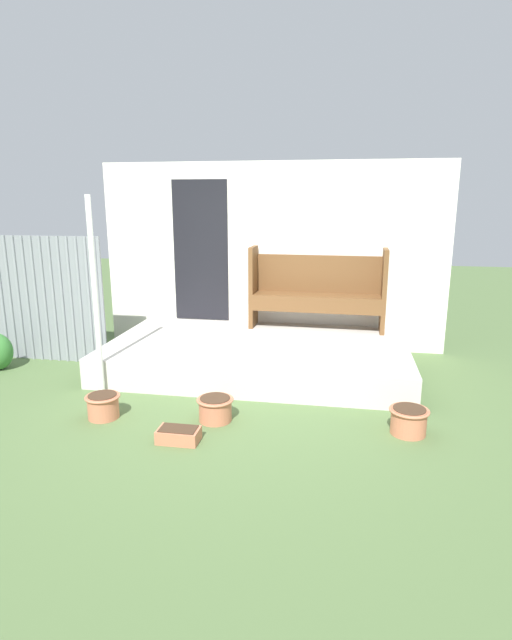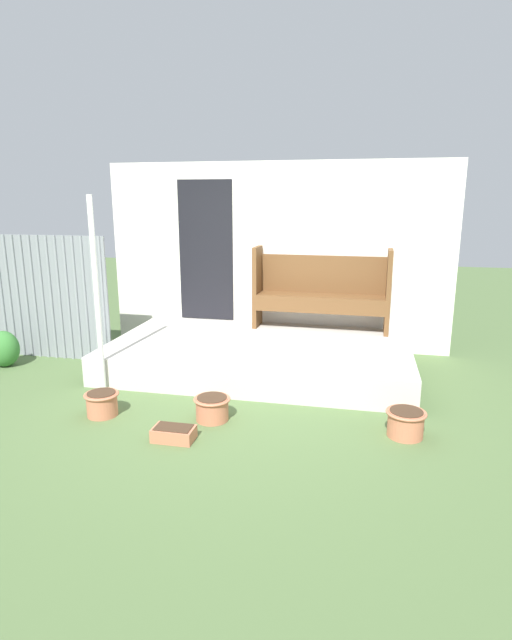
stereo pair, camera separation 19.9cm
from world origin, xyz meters
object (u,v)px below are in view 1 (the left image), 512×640
Objects in this scene: flower_pot_middle at (215,408)px; planter_box_rect at (179,435)px; flower_pot_right at (409,420)px; bench at (317,287)px; flower_pot_left at (103,405)px; support_post at (95,298)px.

planter_box_rect is at bearing -113.96° from flower_pot_middle.
flower_pot_middle is 1.81m from flower_pot_right.
bench reaches higher than flower_pot_right.
flower_pot_right is at bearing 3.22° from flower_pot_left.
flower_pot_middle reaches higher than planter_box_rect.
planter_box_rect is (-0.21, -0.48, -0.07)m from flower_pot_middle.
planter_box_rect is (-2.02, -0.51, -0.07)m from flower_pot_right.
flower_pot_right reaches higher than flower_pot_left.
bench is 2.68m from flower_pot_right.
support_post is 6.28× the size of flower_pot_left.
bench is 3.28m from flower_pot_left.
flower_pot_right is at bearing -7.51° from support_post.
support_post is 5.89× the size of flower_pot_right.
bench is 5.37× the size of flower_pot_left.
flower_pot_left is 0.95× the size of flower_pot_middle.
planter_box_rect is (0.89, -0.35, -0.07)m from flower_pot_left.
planter_box_rect is at bearing -21.51° from flower_pot_left.
flower_pot_left is 2.91m from flower_pot_right.
flower_pot_right reaches higher than planter_box_rect.
flower_pot_right is 0.98× the size of planter_box_rect.
flower_pot_left is (0.31, -0.59, -0.94)m from support_post.
flower_pot_middle is (1.41, -0.46, -0.94)m from support_post.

